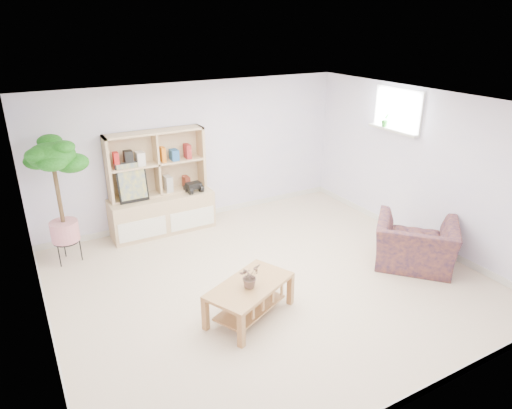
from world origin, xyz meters
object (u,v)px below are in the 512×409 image
storage_unit (160,183)px  floor_tree (60,203)px  coffee_table (250,300)px  armchair (416,241)px

storage_unit → floor_tree: bearing=-168.1°
storage_unit → floor_tree: floor_tree is taller
coffee_table → armchair: 2.65m
storage_unit → armchair: bearing=-46.3°
coffee_table → storage_unit: bearing=67.8°
floor_tree → armchair: size_ratio=1.72×
coffee_table → floor_tree: floor_tree is taller
storage_unit → coffee_table: storage_unit is taller
coffee_table → armchair: armchair is taller
coffee_table → floor_tree: size_ratio=0.57×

